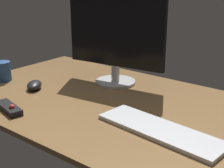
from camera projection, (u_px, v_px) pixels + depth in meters
desk at (108, 103)px, 139.22cm from camera, size 140.00×84.00×2.00cm
monitor at (115, 38)px, 153.34cm from camera, size 49.28×19.39×42.06cm
keyboard at (160, 130)px, 111.26cm from camera, size 46.69×18.21×1.48cm
computer_mouse at (34, 85)px, 151.81cm from camera, size 11.98×12.57×3.75cm
media_remote at (9, 108)px, 128.11cm from camera, size 16.64×8.38×3.72cm
coffee_mug at (3, 71)px, 162.59cm from camera, size 7.52×7.52×9.59cm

